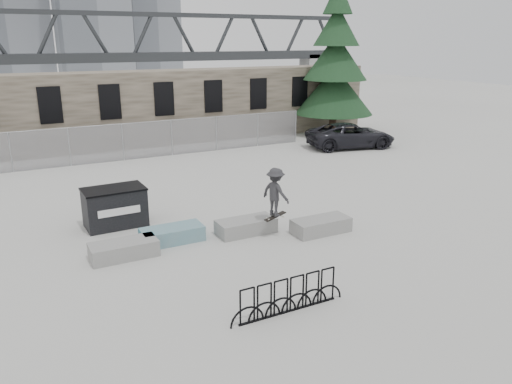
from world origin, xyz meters
The scene contains 13 objects.
ground centered at (0.00, 0.00, 0.00)m, with size 120.00×120.00×0.00m, color #BBBBB6.
stone_wall centered at (0.00, 16.24, 2.26)m, with size 36.00×2.58×4.50m.
chainlink_fence centered at (0.00, 12.50, 1.04)m, with size 22.06×0.06×2.02m.
planter_far_left centered at (-3.00, -0.20, 0.27)m, with size 2.00×0.90×0.50m.
planter_center_left centered at (-1.31, 0.29, 0.27)m, with size 2.00×0.90×0.50m.
planter_center_right centered at (1.15, -0.15, 0.27)m, with size 2.00×0.90×0.50m.
planter_offset centered at (3.46, -1.28, 0.27)m, with size 2.00×0.90×0.50m.
dumpster centered at (-2.61, 2.62, 0.70)m, with size 2.14×1.34×1.39m.
bike_rack centered at (-0.22, -5.24, 0.44)m, with size 3.14×0.08×0.90m.
spruce_tree centered at (14.83, 13.81, 4.62)m, with size 5.32×5.32×11.50m.
truss_bridge centered at (10.00, 55.00, 4.13)m, with size 70.00×3.00×9.80m.
suv centered at (13.07, 9.50, 0.74)m, with size 2.47×5.35×1.49m, color black.
skateboarder centered at (1.91, -0.83, 1.54)m, with size 0.93×1.19×1.75m.
Camera 1 is at (-5.87, -14.37, 6.34)m, focal length 35.00 mm.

